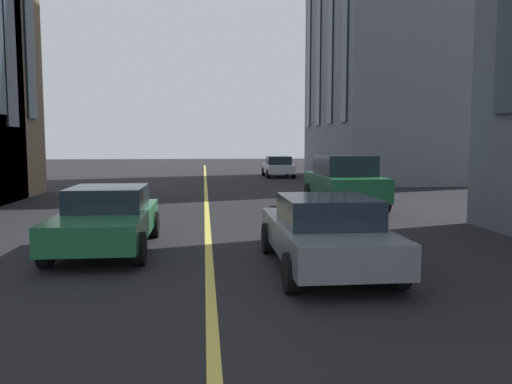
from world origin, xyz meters
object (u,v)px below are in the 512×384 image
at_px(car_green_mid, 107,218).
at_px(car_white_trailing, 278,167).
at_px(car_grey_parked_a, 325,232).
at_px(car_green_parked_b, 344,181).

xyz_separation_m(car_green_mid, car_white_trailing, (22.80, -7.09, -0.00)).
bearing_deg(car_grey_parked_a, car_green_parked_b, -17.67).
xyz_separation_m(car_green_parked_b, car_white_trailing, (16.26, -0.00, -0.27)).
relative_size(car_green_mid, car_white_trailing, 1.13).
distance_m(car_grey_parked_a, car_white_trailing, 25.14).
xyz_separation_m(car_green_parked_b, car_green_mid, (-6.55, 7.09, -0.27)).
xyz_separation_m(car_grey_parked_a, car_white_trailing, (24.99, -2.78, -0.00)).
relative_size(car_green_mid, car_grey_parked_a, 1.00).
bearing_deg(car_white_trailing, car_green_mid, 162.73).
relative_size(car_green_parked_b, car_grey_parked_a, 1.07).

